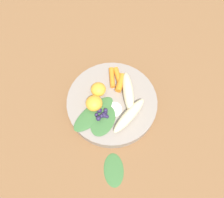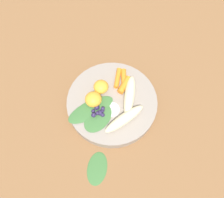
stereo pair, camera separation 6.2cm
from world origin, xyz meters
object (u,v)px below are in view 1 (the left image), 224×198
at_px(orange_segment_near, 94,103).
at_px(kale_leaf_stray, 114,170).
at_px(banana_peeled_left, 128,92).
at_px(bowl, 112,103).
at_px(banana_peeled_right, 129,115).

height_order(orange_segment_near, kale_leaf_stray, orange_segment_near).
xyz_separation_m(banana_peeled_left, orange_segment_near, (-0.05, -0.08, 0.00)).
relative_size(bowl, orange_segment_near, 5.54).
bearing_deg(banana_peeled_left, bowl, 109.88).
distance_m(orange_segment_near, kale_leaf_stray, 0.18).
bearing_deg(bowl, kale_leaf_stray, -53.34).
bearing_deg(bowl, banana_peeled_right, -12.45).
height_order(banana_peeled_right, orange_segment_near, orange_segment_near).
distance_m(bowl, banana_peeled_right, 0.07).
relative_size(banana_peeled_right, kale_leaf_stray, 1.43).
distance_m(banana_peeled_left, kale_leaf_stray, 0.21).
height_order(bowl, banana_peeled_left, banana_peeled_left).
bearing_deg(banana_peeled_left, orange_segment_near, 106.64).
bearing_deg(kale_leaf_stray, banana_peeled_right, 158.35).
distance_m(banana_peeled_right, orange_segment_near, 0.10).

